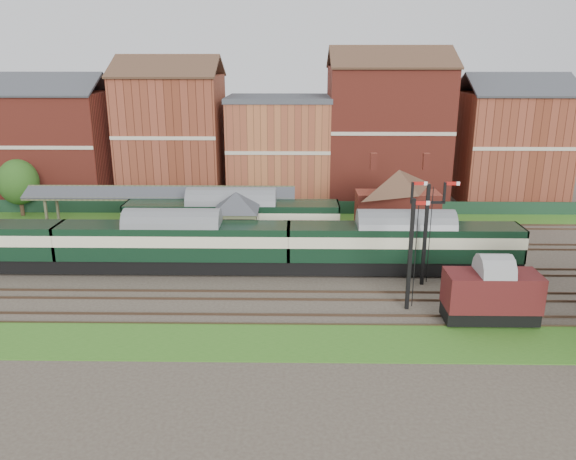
{
  "coord_description": "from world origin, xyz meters",
  "views": [
    {
      "loc": [
        2.21,
        -43.36,
        16.97
      ],
      "look_at": [
        1.47,
        2.0,
        3.0
      ],
      "focal_mm": 35.0,
      "sensor_mm": 36.0,
      "label": 1
    }
  ],
  "objects_px": {
    "signal_box": "(237,223)",
    "goods_van_a": "(491,293)",
    "semaphore_bracket": "(426,228)",
    "platform_railcar": "(232,219)",
    "dmu_train": "(174,242)"
  },
  "relations": [
    {
      "from": "semaphore_bracket",
      "to": "platform_railcar",
      "type": "relative_size",
      "value": 0.41
    },
    {
      "from": "goods_van_a",
      "to": "dmu_train",
      "type": "bearing_deg",
      "value": 158.57
    },
    {
      "from": "signal_box",
      "to": "dmu_train",
      "type": "relative_size",
      "value": 0.11
    },
    {
      "from": "signal_box",
      "to": "semaphore_bracket",
      "type": "distance_m",
      "value": 16.16
    },
    {
      "from": "signal_box",
      "to": "goods_van_a",
      "type": "distance_m",
      "value": 21.88
    },
    {
      "from": "semaphore_bracket",
      "to": "dmu_train",
      "type": "distance_m",
      "value": 20.14
    },
    {
      "from": "semaphore_bracket",
      "to": "goods_van_a",
      "type": "xyz_separation_m",
      "value": [
        3.06,
        -6.5,
        -2.54
      ]
    },
    {
      "from": "semaphore_bracket",
      "to": "dmu_train",
      "type": "height_order",
      "value": "semaphore_bracket"
    },
    {
      "from": "dmu_train",
      "to": "signal_box",
      "type": "bearing_deg",
      "value": 33.89
    },
    {
      "from": "semaphore_bracket",
      "to": "signal_box",
      "type": "bearing_deg",
      "value": 159.08
    },
    {
      "from": "signal_box",
      "to": "semaphore_bracket",
      "type": "bearing_deg",
      "value": -20.92
    },
    {
      "from": "dmu_train",
      "to": "goods_van_a",
      "type": "xyz_separation_m",
      "value": [
        22.93,
        -9.0,
        -0.43
      ]
    },
    {
      "from": "platform_railcar",
      "to": "semaphore_bracket",
      "type": "bearing_deg",
      "value": -29.64
    },
    {
      "from": "platform_railcar",
      "to": "dmu_train",
      "type": "bearing_deg",
      "value": -121.96
    },
    {
      "from": "signal_box",
      "to": "semaphore_bracket",
      "type": "height_order",
      "value": "semaphore_bracket"
    }
  ]
}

